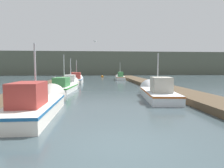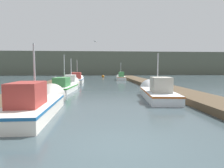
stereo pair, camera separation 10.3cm
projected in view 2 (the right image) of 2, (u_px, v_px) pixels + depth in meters
The scene contains 16 objects.
ground_plane at pixel (120, 147), 5.31m from camera, with size 200.00×200.00×0.00m.
dock_left at pixel (48, 86), 20.76m from camera, with size 2.42×40.00×0.38m.
dock_right at pixel (154, 85), 21.62m from camera, with size 2.42×40.00×0.38m.
distant_shore_ridge at pixel (99, 64), 60.57m from camera, with size 120.00×16.00×6.30m.
fishing_boat_0 at pixel (38, 103), 9.32m from camera, with size 1.81×6.24×3.71m.
fishing_boat_1 at pixel (156, 92), 13.81m from camera, with size 2.33×6.37×3.59m.
fishing_boat_2 at pixel (66, 86), 17.92m from camera, with size 2.15×5.69×3.71m.
fishing_boat_3 at pixel (72, 83), 21.85m from camera, with size 1.62×4.93×3.54m.
fishing_boat_4 at pixel (77, 79), 27.33m from camera, with size 1.68×5.81×3.51m.
fishing_boat_5 at pixel (121, 77), 33.50m from camera, with size 1.55×5.37×3.27m.
mooring_piling_0 at pixel (74, 76), 32.34m from camera, with size 0.37×0.37×1.33m.
mooring_piling_1 at pixel (55, 84), 18.28m from camera, with size 0.26×0.26×1.22m.
mooring_piling_2 at pixel (156, 86), 17.15m from camera, with size 0.27×0.27×1.03m.
mooring_piling_3 at pixel (71, 77), 30.93m from camera, with size 0.36×0.36×1.07m.
channel_buoy at pixel (103, 77), 41.44m from camera, with size 0.56×0.56×1.06m.
seagull_lead at pixel (96, 42), 20.15m from camera, with size 0.43×0.50×0.12m.
Camera 2 is at (-0.60, -5.12, 2.12)m, focal length 32.00 mm.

